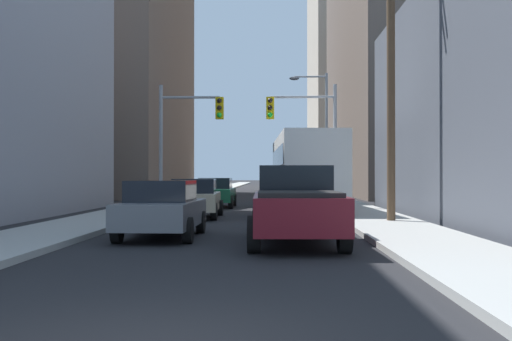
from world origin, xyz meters
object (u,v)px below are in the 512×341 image
Objects in this scene: sedan_grey at (162,209)px; pickup_truck_maroon at (296,205)px; sedan_beige at (195,198)px; sedan_white at (281,187)px; traffic_signal_near_left at (188,126)px; sedan_navy at (282,189)px; sedan_green at (216,192)px; city_bus at (304,169)px; traffic_signal_near_right at (305,126)px.

pickup_truck_maroon is at bearing -19.21° from sedan_grey.
sedan_beige is 24.71m from sedan_white.
sedan_white is at bearing 75.88° from traffic_signal_near_left.
sedan_grey is at bearing -98.91° from sedan_navy.
sedan_grey is 0.71× the size of traffic_signal_near_left.
sedan_green is 17.02m from sedan_white.
sedan_navy is 10.60m from traffic_signal_near_left.
sedan_navy is (-0.90, 10.05, -1.16)m from city_bus.
sedan_green and sedan_navy have the same top height.
pickup_truck_maroon is 9.59m from sedan_beige.
pickup_truck_maroon reaches higher than sedan_beige.
pickup_truck_maroon is at bearing -72.19° from traffic_signal_near_left.
sedan_green is (-0.02, 15.48, 0.00)m from sedan_grey.
city_bus is 10.16m from sedan_navy.
sedan_grey is 22.47m from sedan_navy.
sedan_navy is (-0.00, 23.41, -0.16)m from pickup_truck_maroon.
pickup_truck_maroon is 1.29× the size of sedan_green.
sedan_beige is 7.90m from traffic_signal_near_right.
sedan_beige is at bearing -129.46° from traffic_signal_near_right.
sedan_beige is 0.71× the size of traffic_signal_near_right.
traffic_signal_near_right is (0.09, 1.09, 2.09)m from city_bus.
traffic_signal_near_right is (5.63, 0.00, 0.01)m from traffic_signal_near_left.
sedan_grey is 15.48m from sedan_green.
city_bus reaches higher than sedan_green.
city_bus is 2.74× the size of sedan_white.
traffic_signal_near_right reaches higher than pickup_truck_maroon.
sedan_grey is 14.35m from traffic_signal_near_right.
pickup_truck_maroon is 0.91× the size of traffic_signal_near_left.
sedan_grey is 7.68m from sedan_beige.
sedan_green is (-4.40, 3.33, -1.16)m from city_bus.
pickup_truck_maroon is 15.49m from traffic_signal_near_left.
traffic_signal_near_left is at bearing 95.00° from sedan_grey.
traffic_signal_near_right reaches higher than sedan_green.
city_bus is 1.93× the size of traffic_signal_near_right.
sedan_navy is 9.92m from sedan_white.
traffic_signal_near_left reaches higher than sedan_navy.
sedan_green is at bearing 153.49° from traffic_signal_near_right.
pickup_truck_maroon is 1.29× the size of sedan_navy.
sedan_grey is (-4.38, -12.15, -1.16)m from city_bus.
sedan_navy is at bearing -90.61° from sedan_white.
pickup_truck_maroon is 3.69m from sedan_grey.
pickup_truck_maroon reaches higher than sedan_white.
sedan_grey is at bearing -96.37° from sedan_white.
city_bus is at bearing -37.14° from sedan_green.
sedan_white is 0.71× the size of traffic_signal_near_right.
sedan_grey is 1.00× the size of sedan_navy.
pickup_truck_maroon is (-0.90, -13.36, -1.00)m from city_bus.
sedan_beige and sedan_white have the same top height.
city_bus is at bearing -87.73° from sedan_white.
sedan_green is (-3.50, 16.69, -0.16)m from pickup_truck_maroon.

